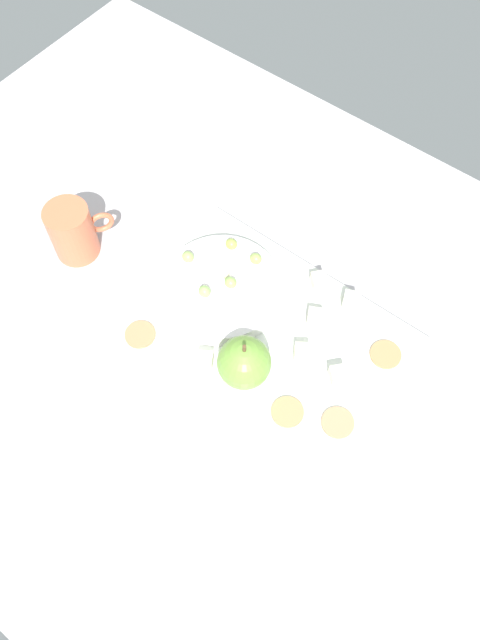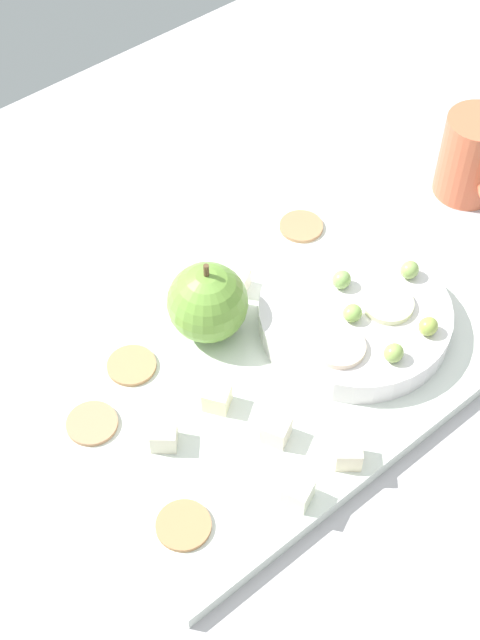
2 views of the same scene
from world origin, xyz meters
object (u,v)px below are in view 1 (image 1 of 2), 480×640
object	(u,v)px
cheese_cube_0	(351,300)
cracker_2	(287,412)
grape_2	(188,257)
grape_4	(256,259)
cracker_0	(386,354)
apple_slice_1	(216,267)
grape_3	(231,283)
cup	(73,231)
grape_1	(205,291)
cheese_cube_2	(315,317)
cheese_cube_5	(338,375)
apple_slice_0	(256,288)
platter	(265,336)
cheese_cube_4	(320,281)
cheese_cube_3	(205,361)
apple_whole	(246,364)
grape_0	(231,244)
cheese_cube_1	(302,352)
cracker_3	(338,423)
serving_dish	(221,289)
cracker_1	(140,334)

from	to	relation	value
cheese_cube_0	cracker_2	world-z (taller)	cheese_cube_0
grape_2	grape_4	bearing A→B (deg)	35.58
cracker_0	apple_slice_1	world-z (taller)	apple_slice_1
grape_3	cup	xyz separation A→B (cm)	(-24.61, -7.22, -0.15)
cracker_0	grape_1	size ratio (longest dim) A/B	2.41
cheese_cube_2	cheese_cube_5	world-z (taller)	same
grape_3	apple_slice_1	size ratio (longest dim) A/B	0.39
grape_1	apple_slice_0	xyz separation A→B (cm)	(5.25, 5.22, -0.57)
grape_1	apple_slice_1	size ratio (longest dim) A/B	0.39
cheese_cube_0	cracker_0	size ratio (longest dim) A/B	0.49
apple_slice_0	cheese_cube_0	bearing A→B (deg)	33.03
platter	apple_slice_0	size ratio (longest dim) A/B	8.53
cheese_cube_0	cheese_cube_4	xyz separation A→B (cm)	(-5.40, 0.01, 0.00)
cheese_cube_0	cheese_cube_3	bearing A→B (deg)	-117.75
grape_1	cheese_cube_3	bearing A→B (deg)	-51.46
platter	apple_whole	size ratio (longest dim) A/B	5.40
cracker_0	grape_0	xyz separation A→B (cm)	(-27.48, 0.04, 3.18)
cup	cracker_0	bearing A→B (deg)	14.70
apple_whole	cheese_cube_1	distance (cm)	8.77
cracker_3	grape_0	distance (cm)	30.56
cheese_cube_1	grape_4	distance (cm)	15.73
cheese_cube_1	grape_2	size ratio (longest dim) A/B	1.18
cheese_cube_4	cracker_0	size ratio (longest dim) A/B	0.49
cheese_cube_2	cheese_cube_4	distance (cm)	6.22
cheese_cube_2	cheese_cube_4	size ratio (longest dim) A/B	1.00
grape_2	cup	bearing A→B (deg)	-157.72
apple_whole	grape_1	xyz separation A→B (cm)	(-11.73, 5.58, -0.26)
apple_slice_0	cracker_2	bearing A→B (deg)	-39.71
cheese_cube_3	apple_slice_1	size ratio (longest dim) A/B	0.46
grape_2	serving_dish	bearing A→B (deg)	-3.27
cheese_cube_1	apple_slice_1	distance (cm)	18.00
cheese_cube_2	cheese_cube_3	bearing A→B (deg)	-118.82
cheese_cube_0	cracker_3	distance (cm)	18.67
cheese_cube_5	apple_slice_0	size ratio (longest dim) A/B	0.46
platter	cheese_cube_2	distance (cm)	7.69
grape_2	cheese_cube_5	bearing A→B (deg)	-2.98
cheese_cube_4	apple_slice_0	size ratio (longest dim) A/B	0.46
cracker_3	grape_3	distance (cm)	24.87
cheese_cube_4	apple_slice_0	bearing A→B (deg)	-129.56
platter	grape_2	size ratio (longest dim) A/B	21.60
cracker_0	cracker_1	xyz separation A→B (cm)	(-29.56, -18.65, 0.00)
apple_slice_1	serving_dish	bearing A→B (deg)	-36.12
grape_3	platter	bearing A→B (deg)	-15.07
cracker_0	serving_dish	bearing A→B (deg)	-166.19
cheese_cube_1	cheese_cube_5	xyz separation A→B (cm)	(5.85, 0.16, 0.00)
grape_0	grape_2	world-z (taller)	same
cracker_0	cracker_1	world-z (taller)	same
cracker_0	platter	bearing A→B (deg)	-154.15
cheese_cube_1	cheese_cube_3	bearing A→B (deg)	-137.05
cheese_cube_5	grape_1	xyz separation A→B (cm)	(-21.94, -1.72, 2.35)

